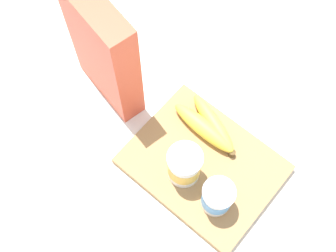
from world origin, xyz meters
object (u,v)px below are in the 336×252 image
yogurt_cup_front (217,197)px  yogurt_cup_back (184,166)px  cereal_box (104,53)px  cutting_board (203,165)px  banana_bunch (208,126)px

yogurt_cup_front → yogurt_cup_back: 0.09m
cereal_box → yogurt_cup_front: size_ratio=3.64×
cutting_board → yogurt_cup_back: bearing=67.8°
cereal_box → yogurt_cup_front: bearing=-178.6°
cereal_box → yogurt_cup_front: 0.38m
cutting_board → yogurt_cup_back: 0.08m
banana_bunch → cutting_board: bearing=122.4°
cutting_board → yogurt_cup_back: (0.02, 0.05, 0.06)m
cereal_box → banana_bunch: size_ratio=1.72×
yogurt_cup_back → banana_bunch: (0.02, -0.11, -0.03)m
yogurt_cup_front → banana_bunch: 0.17m
cutting_board → cereal_box: 0.32m
cutting_board → yogurt_cup_front: bearing=144.3°
cereal_box → yogurt_cup_back: (-0.27, 0.06, -0.08)m
cereal_box → yogurt_cup_front: cereal_box is taller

